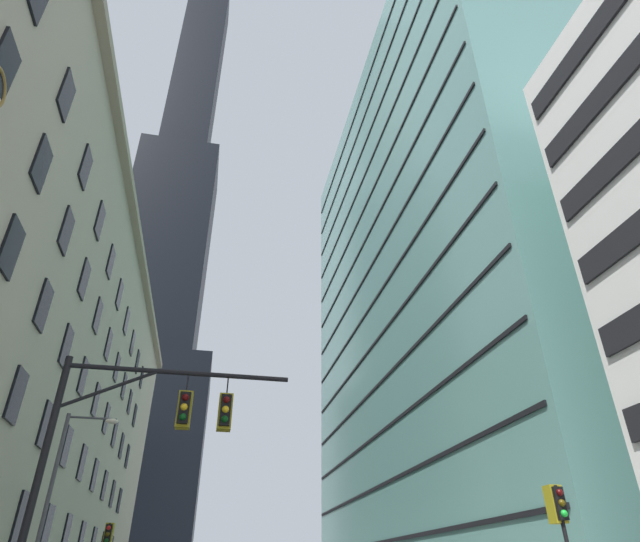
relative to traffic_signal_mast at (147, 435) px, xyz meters
The scene contains 6 objects.
dark_skyscraper 103.73m from the traffic_signal_mast, 97.93° to the left, with size 26.32×26.32×190.16m.
glass_office_midrise 42.22m from the traffic_signal_mast, 49.66° to the left, with size 15.10×47.08×55.59m.
traffic_signal_mast is the anchor object (origin of this frame).
traffic_light_near_right 12.03m from the traffic_signal_mast, ahead, with size 0.40×0.63×3.85m.
traffic_light_far_left 15.16m from the traffic_signal_mast, 100.38° to the left, with size 0.40×0.63×3.82m.
street_lamppost 11.03m from the traffic_signal_mast, 113.37° to the left, with size 2.27×0.32×7.90m.
Camera 1 is at (-2.81, -10.55, 1.59)m, focal length 29.24 mm.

